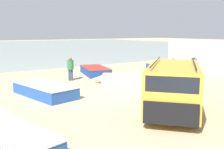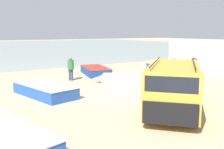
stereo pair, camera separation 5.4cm
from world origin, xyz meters
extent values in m
plane|color=tan|center=(0.00, 0.00, 0.00)|extent=(200.00, 200.00, 0.00)
cube|color=gold|center=(-0.01, -3.55, 1.15)|extent=(5.04, 4.73, 1.74)
cube|color=black|center=(-1.91, -5.19, 0.67)|extent=(1.28, 1.46, 0.78)
cube|color=#1E232D|center=(-1.85, -5.14, 1.66)|extent=(1.20, 1.38, 0.56)
cylinder|color=black|center=(-0.60, -5.21, 0.36)|extent=(0.69, 0.63, 0.72)
cylinder|color=black|center=(-1.74, -3.89, 0.36)|extent=(0.69, 0.63, 0.72)
cylinder|color=black|center=(1.71, -3.22, 0.36)|extent=(0.69, 0.63, 0.72)
cylinder|color=black|center=(0.58, -1.90, 0.36)|extent=(0.69, 0.63, 0.72)
cylinder|color=black|center=(0.50, -4.15, 2.14)|extent=(3.09, 2.67, 0.05)
cylinder|color=black|center=(-0.52, -2.96, 2.14)|extent=(3.09, 2.67, 0.05)
cube|color=#ADA89E|center=(2.17, 2.34, 0.28)|extent=(3.47, 3.21, 0.57)
cone|color=#ADA89E|center=(0.56, 3.69, 0.28)|extent=(0.93, 0.90, 0.54)
cube|color=silver|center=(2.17, 2.34, 0.50)|extent=(0.92, 1.04, 0.05)
cube|color=silver|center=(2.17, 2.34, 0.59)|extent=(3.51, 3.24, 0.04)
cube|color=#234CA3|center=(-3.56, 2.28, 0.29)|extent=(2.39, 4.21, 0.59)
cone|color=#234CA3|center=(-4.03, 4.65, 0.29)|extent=(0.71, 0.96, 0.56)
cube|color=silver|center=(-3.56, 2.28, 0.52)|extent=(1.53, 0.49, 0.05)
cube|color=silver|center=(-3.56, 2.28, 0.61)|extent=(2.42, 4.25, 0.04)
cube|color=navy|center=(2.27, 6.84, 0.28)|extent=(2.57, 3.93, 0.57)
cone|color=navy|center=(2.86, 8.97, 0.28)|extent=(0.73, 0.91, 0.54)
cube|color=#B22D23|center=(2.27, 6.84, 0.50)|extent=(1.53, 0.60, 0.05)
cube|color=#B22D23|center=(2.27, 6.84, 0.59)|extent=(2.60, 3.97, 0.04)
cube|color=#234CA3|center=(7.46, 4.78, 0.31)|extent=(2.58, 3.51, 0.62)
cone|color=#234CA3|center=(8.20, 6.58, 0.31)|extent=(0.81, 0.87, 0.59)
cube|color=gold|center=(7.46, 4.78, 0.56)|extent=(1.33, 0.70, 0.05)
cube|color=gold|center=(7.46, 4.78, 0.64)|extent=(2.60, 3.55, 0.04)
cube|color=#234CA3|center=(-6.72, -3.09, 0.28)|extent=(2.24, 4.46, 0.56)
cube|color=silver|center=(-6.72, -3.09, 0.49)|extent=(1.28, 0.46, 0.05)
cube|color=silver|center=(-6.72, -3.09, 0.58)|extent=(2.27, 4.50, 0.04)
cylinder|color=navy|center=(7.46, 1.27, 0.41)|extent=(0.15, 0.15, 0.82)
cylinder|color=navy|center=(7.30, 1.32, 0.41)|extent=(0.15, 0.15, 0.82)
cylinder|color=#335189|center=(7.38, 1.29, 1.14)|extent=(0.44, 0.44, 0.65)
sphere|color=tan|center=(7.38, 1.29, 1.57)|extent=(0.22, 0.22, 0.22)
cylinder|color=#5B564C|center=(4.65, 0.72, 0.44)|extent=(0.17, 0.17, 0.88)
cylinder|color=#5B564C|center=(4.47, 0.71, 0.44)|extent=(0.17, 0.17, 0.88)
cylinder|color=#335189|center=(4.56, 0.71, 1.23)|extent=(0.48, 0.48, 0.70)
sphere|color=tan|center=(4.56, 0.71, 1.70)|extent=(0.24, 0.24, 0.24)
cylinder|color=navy|center=(-0.39, 5.54, 0.40)|extent=(0.15, 0.15, 0.81)
cylinder|color=navy|center=(-0.55, 5.61, 0.40)|extent=(0.15, 0.15, 0.81)
cylinder|color=#2D6B3D|center=(-0.47, 5.58, 1.13)|extent=(0.44, 0.44, 0.64)
sphere|color=#8C664C|center=(-0.47, 5.58, 1.56)|extent=(0.22, 0.22, 0.22)
camera|label=1|loc=(-8.28, -11.06, 3.39)|focal=42.00mm
camera|label=2|loc=(-8.24, -11.09, 3.39)|focal=42.00mm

